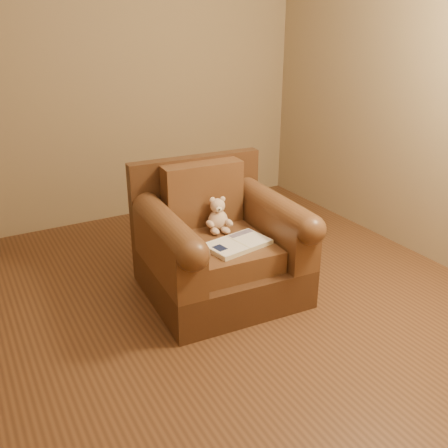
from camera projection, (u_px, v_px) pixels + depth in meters
floor at (194, 333)px, 2.93m from camera, size 4.00×4.00×0.00m
room at (185, 18)px, 2.26m from camera, size 4.02×4.02×2.71m
armchair at (218, 246)px, 3.27m from camera, size 0.99×0.94×0.84m
teddy_bear at (218, 218)px, 3.29m from camera, size 0.17×0.19×0.23m
guidebook at (238, 244)px, 3.08m from camera, size 0.42×0.30×0.03m
side_table at (227, 210)px, 3.99m from camera, size 0.37×0.37×0.52m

